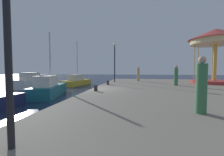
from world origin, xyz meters
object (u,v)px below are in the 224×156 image
Objects in this scene: motorboat_white at (33,82)px; bollard_north at (96,88)px; lamp_post_mid_promenade at (115,56)px; person_by_the_water at (201,87)px; person_far_corner at (176,76)px; bollard_south at (108,83)px; sailboat_yellow at (76,81)px; sailboat_teal at (49,88)px; person_near_carousel at (138,74)px; carousel at (215,42)px.

motorboat_white is 11.58× the size of bollard_north.
motorboat_white is at bearing -174.86° from lamp_post_mid_promenade.
person_by_the_water reaches higher than person_far_corner.
bollard_south is 0.22× the size of person_far_corner.
sailboat_yellow reaches higher than motorboat_white.
motorboat_white is 1.03× the size of lamp_post_mid_promenade.
bollard_south is at bearing 89.74° from bollard_north.
motorboat_white is 10.35m from lamp_post_mid_promenade.
sailboat_yellow is at bearing 151.20° from lamp_post_mid_promenade.
person_far_corner is at bearing -7.96° from motorboat_white.
sailboat_teal is at bearing -44.29° from motorboat_white.
sailboat_yellow is at bearing 130.98° from bollard_south.
motorboat_white is 5.65m from sailboat_yellow.
sailboat_teal reaches higher than motorboat_white.
person_by_the_water is at bearing -55.87° from sailboat_yellow.
motorboat_white is 12.89m from person_near_carousel.
lamp_post_mid_promenade is 2.46× the size of person_far_corner.
carousel reaches higher than person_by_the_water.
person_near_carousel is (2.75, 1.78, -2.21)m from lamp_post_mid_promenade.
person_by_the_water is (-6.00, -12.14, -3.40)m from carousel.
sailboat_yellow reaches higher than person_by_the_water.
motorboat_white is 11.86m from bollard_north.
sailboat_yellow is 15.90× the size of bollard_south.
sailboat_yellow is 9.02m from person_near_carousel.
person_near_carousel is (8.82, -1.56, 1.05)m from sailboat_yellow.
sailboat_teal is 16.95m from carousel.
motorboat_white is 11.58× the size of bollard_south.
lamp_post_mid_promenade is 11.22× the size of bollard_south.
carousel is at bearing 32.76° from person_far_corner.
sailboat_yellow is 18.97m from person_by_the_water.
sailboat_teal is 10.73m from person_near_carousel.
sailboat_teal is 11.25m from person_far_corner.
lamp_post_mid_promenade is at bearing 152.82° from person_far_corner.
person_by_the_water reaches higher than bollard_south.
person_far_corner is (6.24, 4.69, 0.66)m from bollard_north.
person_near_carousel is at bearing 11.94° from motorboat_white.
lamp_post_mid_promenade reaches higher than motorboat_white.
lamp_post_mid_promenade is at bearing 49.83° from sailboat_teal.
lamp_post_mid_promenade reaches higher than person_by_the_water.
sailboat_teal is 14.19× the size of bollard_south.
person_near_carousel reaches higher than motorboat_white.
sailboat_teal is 3.05× the size of person_by_the_water.
bollard_north is (-0.02, -4.34, 0.00)m from bollard_south.
person_near_carousel is (12.58, 2.66, 0.92)m from motorboat_white.
person_near_carousel is (2.92, 5.23, 0.64)m from bollard_south.
sailboat_yellow is at bearing 124.13° from person_by_the_water.
motorboat_white is at bearing 135.71° from sailboat_teal.
carousel reaches higher than person_far_corner.
bollard_south is 10.09m from person_by_the_water.
carousel is 13.77m from bollard_north.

